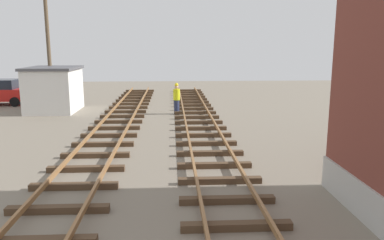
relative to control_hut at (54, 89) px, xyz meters
name	(u,v)px	position (x,y,z in m)	size (l,w,h in m)	color
control_hut	(54,89)	(0.00, 0.00, 0.00)	(3.00, 3.80, 2.76)	silver
parked_car_red	(0,92)	(-4.55, 2.87, -0.49)	(4.20, 2.04, 1.76)	red
utility_pole_far	(48,44)	(-0.57, 1.37, 2.74)	(1.80, 0.24, 7.88)	brown
track_worker_foreground	(177,99)	(7.63, -1.47, -0.46)	(0.40, 0.40, 1.87)	#262D4C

